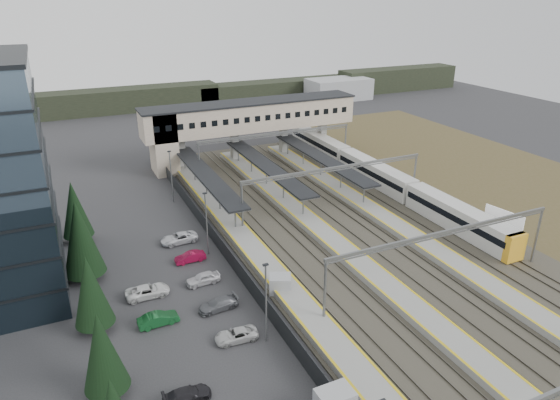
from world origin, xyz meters
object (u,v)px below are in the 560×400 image
relay_cabin_far (280,285)px  billboard (503,221)px  train (377,174)px  footbridge (237,120)px

relay_cabin_far → billboard: billboard is taller
train → billboard: billboard is taller
relay_cabin_far → billboard: (30.53, -0.99, 1.85)m
relay_cabin_far → footbridge: footbridge is taller
train → relay_cabin_far: bearing=-141.1°
footbridge → relay_cabin_far: bearing=-104.6°
relay_cabin_far → billboard: 30.60m
relay_cabin_far → billboard: size_ratio=0.54×
footbridge → billboard: bearing=-66.6°
billboard → train: bearing=97.2°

